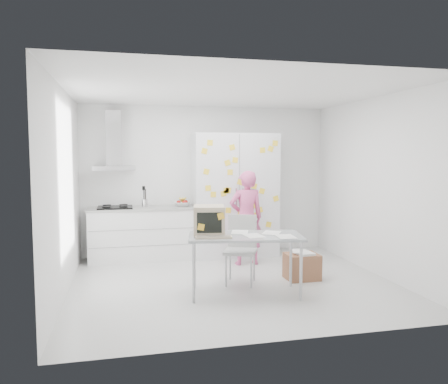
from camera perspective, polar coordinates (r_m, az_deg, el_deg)
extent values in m
cube|color=silver|center=(6.37, 1.16, -11.86)|extent=(4.50, 4.00, 0.02)
cube|color=white|center=(8.07, -2.26, 1.52)|extent=(4.50, 0.02, 2.70)
cube|color=white|center=(5.99, -20.20, 0.01)|extent=(0.02, 4.00, 2.70)
cube|color=white|center=(7.01, 19.32, 0.72)|extent=(0.02, 4.00, 2.70)
cube|color=white|center=(6.16, 1.21, 13.03)|extent=(4.50, 4.00, 0.02)
cube|color=white|center=(7.75, -10.62, -5.48)|extent=(1.80, 0.60, 0.88)
cube|color=gray|center=(7.43, -10.54, -4.84)|extent=(1.76, 0.01, 0.01)
cube|color=gray|center=(7.48, -10.51, -6.96)|extent=(1.76, 0.01, 0.01)
cube|color=#9E9E99|center=(7.68, -10.68, -2.11)|extent=(1.84, 0.63, 0.04)
cube|color=black|center=(7.67, -14.04, -1.99)|extent=(0.58, 0.50, 0.03)
cylinder|color=black|center=(7.56, -15.12, -1.89)|extent=(0.14, 0.14, 0.02)
cylinder|color=black|center=(7.55, -13.00, -1.85)|extent=(0.14, 0.14, 0.02)
cylinder|color=black|center=(7.79, -15.06, -1.68)|extent=(0.14, 0.14, 0.02)
cylinder|color=black|center=(7.79, -13.00, -1.64)|extent=(0.14, 0.14, 0.02)
cylinder|color=silver|center=(7.67, -10.31, -1.43)|extent=(0.10, 0.10, 0.14)
cylinder|color=black|center=(7.67, -10.44, -0.68)|extent=(0.01, 0.01, 0.30)
cylinder|color=black|center=(7.65, -10.19, -0.70)|extent=(0.01, 0.01, 0.30)
cylinder|color=black|center=(7.68, -10.29, -0.67)|extent=(0.01, 0.01, 0.30)
cube|color=black|center=(7.66, -10.46, 0.51)|extent=(0.05, 0.01, 0.07)
imported|color=white|center=(7.73, -5.49, -1.56)|extent=(0.31, 0.31, 0.08)
sphere|color=#B2140F|center=(7.74, -5.95, -1.36)|extent=(0.08, 0.08, 0.08)
sphere|color=#B2140F|center=(7.68, -5.22, -1.40)|extent=(0.08, 0.08, 0.08)
sphere|color=#B2140F|center=(7.78, -5.02, -1.32)|extent=(0.08, 0.08, 0.08)
cylinder|color=yellow|center=(7.74, -5.66, -1.02)|extent=(0.09, 0.17, 0.10)
cylinder|color=yellow|center=(7.74, -5.48, -1.02)|extent=(0.04, 0.17, 0.10)
cylinder|color=yellow|center=(7.75, -5.29, -1.01)|extent=(0.08, 0.17, 0.10)
cube|color=silver|center=(7.67, -14.14, 3.07)|extent=(0.70, 0.48, 0.07)
cube|color=silver|center=(7.79, -14.20, 6.77)|extent=(0.26, 0.24, 0.95)
cube|color=silver|center=(7.87, 1.40, -0.39)|extent=(1.50, 0.65, 2.20)
cube|color=slate|center=(7.55, 2.02, -0.62)|extent=(0.01, 0.01, 2.16)
cube|color=silver|center=(7.53, 1.60, -0.63)|extent=(0.02, 0.02, 0.30)
cube|color=silver|center=(7.56, 2.48, -0.61)|extent=(0.02, 0.02, 0.30)
cube|color=yellow|center=(7.63, 5.05, 5.47)|extent=(0.10, 0.00, 0.10)
cube|color=yellow|center=(7.68, 6.11, 5.64)|extent=(0.12, 0.00, 0.12)
cube|color=yellow|center=(7.75, 6.79, -0.85)|extent=(0.12, 0.00, 0.12)
cube|color=yellow|center=(7.48, 0.30, 0.19)|extent=(0.10, 0.00, 0.10)
cube|color=yellow|center=(7.53, 2.11, 1.30)|extent=(0.12, 0.00, 0.12)
cube|color=yellow|center=(7.68, 4.72, -2.36)|extent=(0.12, 0.00, 0.12)
cube|color=yellow|center=(7.53, 0.56, -2.41)|extent=(0.10, 0.00, 0.10)
cube|color=yellow|center=(7.48, 1.07, 5.86)|extent=(0.12, 0.00, 0.12)
cube|color=yellow|center=(7.61, 2.69, -2.78)|extent=(0.12, 0.00, 0.12)
cube|color=yellow|center=(7.66, 4.98, 0.13)|extent=(0.12, 0.00, 0.12)
cube|color=yellow|center=(7.65, 4.10, -1.76)|extent=(0.10, 0.00, 0.10)
cube|color=yellow|center=(7.46, 0.46, 3.84)|extent=(0.12, 0.00, 0.12)
cube|color=yellow|center=(7.44, -1.41, -0.32)|extent=(0.10, 0.00, 0.10)
cube|color=yellow|center=(7.41, -2.09, 0.52)|extent=(0.10, 0.00, 0.10)
cube|color=yellow|center=(7.38, -2.57, 5.37)|extent=(0.11, 0.00, 0.11)
cube|color=yellow|center=(7.60, 1.50, -4.48)|extent=(0.10, 0.00, 0.10)
cube|color=yellow|center=(7.49, 0.56, 0.24)|extent=(0.11, 0.00, 0.11)
cube|color=yellow|center=(7.77, 5.84, -4.24)|extent=(0.11, 0.00, 0.11)
cube|color=yellow|center=(7.71, 6.70, 6.36)|extent=(0.10, 0.00, 0.10)
cube|color=yellow|center=(7.48, 0.80, 2.60)|extent=(0.10, 0.00, 0.10)
cube|color=yellow|center=(7.48, -0.07, -0.20)|extent=(0.11, 0.00, 0.11)
cube|color=yellow|center=(7.68, 3.31, -4.92)|extent=(0.10, 0.00, 0.10)
cube|color=yellow|center=(7.40, -1.84, 6.45)|extent=(0.10, 0.00, 0.10)
cube|color=yellow|center=(7.39, -2.32, 2.68)|extent=(0.12, 0.00, 0.12)
cube|color=yellow|center=(7.67, 4.23, -3.03)|extent=(0.11, 0.00, 0.11)
cube|color=yellow|center=(7.50, 1.47, 4.20)|extent=(0.11, 0.00, 0.11)
cube|color=yellow|center=(7.61, 3.97, 0.79)|extent=(0.11, 0.00, 0.11)
cube|color=yellow|center=(7.59, 2.16, -2.88)|extent=(0.11, 0.00, 0.11)
imported|color=#D05189|center=(7.25, 2.92, -3.39)|extent=(0.58, 0.39, 1.57)
cube|color=#92989C|center=(5.70, 2.79, -5.79)|extent=(1.56, 0.96, 0.03)
cylinder|color=#A5A6AA|center=(5.47, -3.99, -10.54)|extent=(0.04, 0.04, 0.75)
cylinder|color=#A5A6AA|center=(5.61, 10.02, -10.19)|extent=(0.04, 0.04, 0.75)
cylinder|color=#A5A6AA|center=(6.05, -3.91, -9.00)|extent=(0.04, 0.04, 0.75)
cylinder|color=#A5A6AA|center=(6.18, 8.72, -8.75)|extent=(0.04, 0.04, 0.75)
cube|color=tan|center=(5.72, -1.98, -3.68)|extent=(0.46, 0.48, 0.38)
cube|color=tan|center=(5.50, -1.93, -4.02)|extent=(0.37, 0.08, 0.33)
cube|color=black|center=(5.49, -1.93, -4.04)|extent=(0.31, 0.06, 0.26)
cube|color=gold|center=(5.49, -3.02, -4.59)|extent=(0.10, 0.02, 0.10)
cube|color=gold|center=(5.48, -0.40, -3.18)|extent=(0.10, 0.02, 0.10)
cube|color=tan|center=(5.48, -1.37, -5.91)|extent=(0.48, 0.23, 0.03)
cube|color=gray|center=(5.48, -1.37, -5.75)|extent=(0.43, 0.18, 0.01)
cube|color=silver|center=(5.66, 3.90, -5.70)|extent=(0.24, 0.33, 0.00)
cube|color=silver|center=(5.87, 6.23, -5.31)|extent=(0.34, 0.38, 0.00)
cube|color=silver|center=(5.62, 8.07, -5.77)|extent=(0.24, 0.32, 0.00)
cube|color=silver|center=(5.90, 2.07, -5.25)|extent=(0.31, 0.36, 0.00)
cube|color=#A6A6A4|center=(6.22, 2.15, -7.76)|extent=(0.57, 0.57, 0.04)
cube|color=#A6A6A4|center=(6.36, 2.41, -5.10)|extent=(0.39, 0.19, 0.48)
cylinder|color=#A2A2A6|center=(6.14, 0.25, -10.27)|extent=(0.04, 0.04, 0.45)
cylinder|color=#A2A2A6|center=(6.09, 3.57, -10.41)|extent=(0.04, 0.04, 0.45)
cylinder|color=#A2A2A6|center=(6.47, 0.81, -9.46)|extent=(0.04, 0.04, 0.45)
cylinder|color=#A2A2A6|center=(6.42, 3.95, -9.58)|extent=(0.04, 0.04, 0.45)
cube|color=#8E5C3D|center=(6.60, 10.14, -9.55)|extent=(0.47, 0.38, 0.38)
cube|color=silver|center=(6.55, 10.38, -7.84)|extent=(0.26, 0.33, 0.03)
cube|color=silver|center=(6.57, 9.81, -7.61)|extent=(0.27, 0.32, 0.00)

